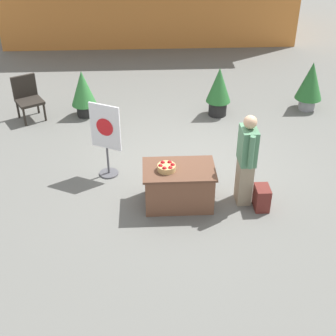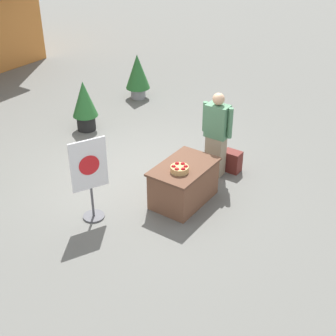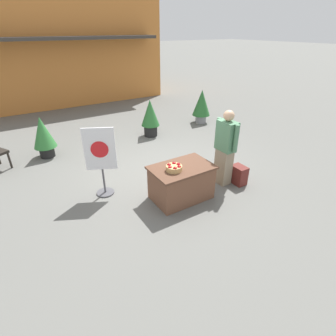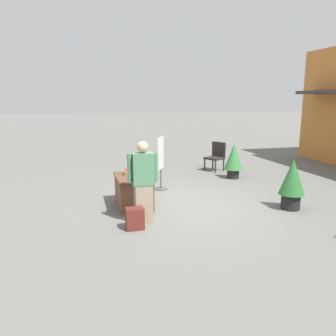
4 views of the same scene
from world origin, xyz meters
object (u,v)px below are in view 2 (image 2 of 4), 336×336
at_px(backpack, 232,161).
at_px(poster_board, 90,176).
at_px(potted_plant_far_right, 138,74).
at_px(potted_plant_near_left, 84,103).
at_px(display_table, 184,183).
at_px(person_visitor, 217,134).
at_px(apple_basket, 180,169).

relative_size(backpack, poster_board, 0.29).
height_order(potted_plant_far_right, potted_plant_near_left, potted_plant_far_right).
bearing_deg(backpack, potted_plant_near_left, 93.97).
bearing_deg(display_table, potted_plant_far_right, 47.16).
relative_size(potted_plant_far_right, potted_plant_near_left, 1.01).
bearing_deg(potted_plant_near_left, poster_board, -134.85).
distance_m(person_visitor, potted_plant_far_right, 4.22).
distance_m(apple_basket, backpack, 1.71).
distance_m(display_table, poster_board, 1.65).
xyz_separation_m(poster_board, potted_plant_far_right, (4.60, 2.63, -0.14)).
height_order(backpack, potted_plant_far_right, potted_plant_far_right).
bearing_deg(backpack, apple_basket, 174.23).
bearing_deg(person_visitor, backpack, 140.32).
height_order(apple_basket, potted_plant_far_right, potted_plant_far_right).
bearing_deg(potted_plant_near_left, person_visitor, -90.47).
distance_m(apple_basket, poster_board, 1.46).
relative_size(apple_basket, backpack, 0.72).
height_order(display_table, backpack, display_table).
height_order(apple_basket, poster_board, poster_board).
xyz_separation_m(apple_basket, potted_plant_far_right, (3.55, 3.65, -0.11)).
relative_size(person_visitor, potted_plant_near_left, 1.43).
height_order(display_table, apple_basket, apple_basket).
xyz_separation_m(apple_basket, potted_plant_near_left, (1.36, 3.44, -0.13)).
bearing_deg(display_table, person_visitor, 0.77).
height_order(person_visitor, potted_plant_far_right, person_visitor).
bearing_deg(apple_basket, backpack, -5.77).
xyz_separation_m(display_table, person_visitor, (1.12, 0.02, 0.48)).
xyz_separation_m(display_table, potted_plant_near_left, (1.15, 3.39, 0.28)).
bearing_deg(display_table, poster_board, 142.46).
distance_m(display_table, apple_basket, 0.47).
bearing_deg(apple_basket, person_visitor, 2.66).
height_order(backpack, potted_plant_near_left, potted_plant_near_left).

